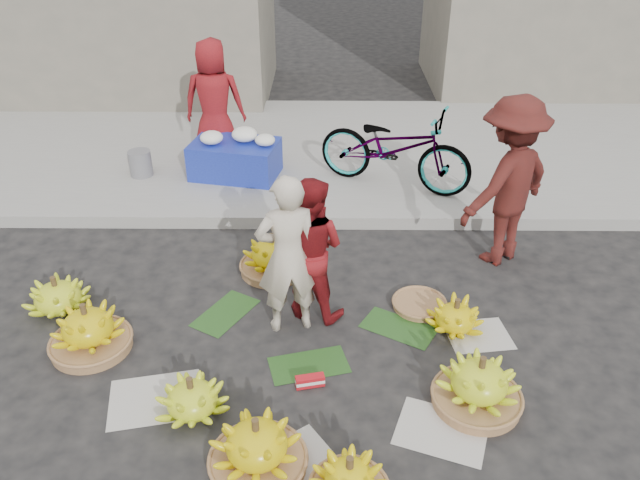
{
  "coord_description": "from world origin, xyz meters",
  "views": [
    {
      "loc": [
        0.03,
        -4.13,
        3.59
      ],
      "look_at": [
        -0.02,
        0.68,
        0.7
      ],
      "focal_mm": 35.0,
      "sensor_mm": 36.0,
      "label": 1
    }
  ],
  "objects_px": {
    "banana_bunch_0": "(88,330)",
    "flower_table": "(236,157)",
    "vendor_cream": "(288,256)",
    "banana_bunch_4": "(479,384)",
    "bicycle": "(395,148)"
  },
  "relations": [
    {
      "from": "banana_bunch_0",
      "to": "flower_table",
      "type": "height_order",
      "value": "flower_table"
    },
    {
      "from": "flower_table",
      "to": "vendor_cream",
      "type": "bearing_deg",
      "value": -62.42
    },
    {
      "from": "banana_bunch_4",
      "to": "flower_table",
      "type": "height_order",
      "value": "flower_table"
    },
    {
      "from": "banana_bunch_4",
      "to": "banana_bunch_0",
      "type": "bearing_deg",
      "value": 169.06
    },
    {
      "from": "banana_bunch_4",
      "to": "vendor_cream",
      "type": "bearing_deg",
      "value": 147.65
    },
    {
      "from": "vendor_cream",
      "to": "flower_table",
      "type": "height_order",
      "value": "vendor_cream"
    },
    {
      "from": "flower_table",
      "to": "bicycle",
      "type": "relative_size",
      "value": 0.62
    },
    {
      "from": "banana_bunch_0",
      "to": "flower_table",
      "type": "distance_m",
      "value": 3.39
    },
    {
      "from": "bicycle",
      "to": "vendor_cream",
      "type": "bearing_deg",
      "value": -179.43
    },
    {
      "from": "vendor_cream",
      "to": "bicycle",
      "type": "distance_m",
      "value": 2.91
    },
    {
      "from": "flower_table",
      "to": "banana_bunch_4",
      "type": "bearing_deg",
      "value": -47.4
    },
    {
      "from": "vendor_cream",
      "to": "bicycle",
      "type": "relative_size",
      "value": 0.77
    },
    {
      "from": "banana_bunch_0",
      "to": "banana_bunch_4",
      "type": "height_order",
      "value": "same"
    },
    {
      "from": "banana_bunch_0",
      "to": "flower_table",
      "type": "relative_size",
      "value": 0.57
    },
    {
      "from": "bicycle",
      "to": "banana_bunch_0",
      "type": "bearing_deg",
      "value": 160.48
    }
  ]
}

